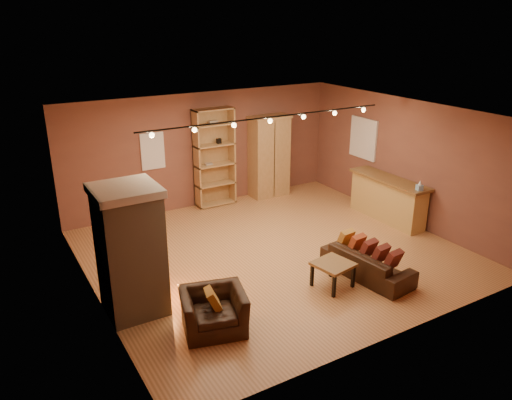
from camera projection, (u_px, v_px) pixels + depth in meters
floor at (274, 253)px, 10.07m from camera, size 7.00×7.00×0.00m
ceiling at (276, 115)px, 9.09m from camera, size 7.00×7.00×0.00m
back_wall at (204, 150)px, 12.20m from camera, size 7.00×0.02×2.80m
left_wall at (89, 224)px, 7.92m from camera, size 0.02×6.50×2.80m
right_wall at (406, 162)px, 11.24m from camera, size 0.02×6.50×2.80m
fireplace at (131, 251)px, 7.77m from camera, size 1.01×0.98×2.12m
back_window at (153, 151)px, 11.52m from camera, size 0.56×0.04×0.86m
bookcase at (213, 156)px, 12.25m from camera, size 0.99×0.39×2.43m
armoire at (269, 156)px, 12.92m from camera, size 1.04×0.60×2.12m
bar_counter at (387, 199)px, 11.53m from camera, size 0.57×2.11×1.01m
tissue_box at (420, 186)px, 10.56m from camera, size 0.14×0.14×0.22m
right_window at (363, 138)px, 12.27m from camera, size 0.05×0.90×1.00m
loveseat at (367, 258)px, 9.05m from camera, size 0.72×1.80×0.74m
armchair at (213, 305)px, 7.49m from camera, size 1.09×0.86×0.84m
coffee_table at (333, 266)px, 8.69m from camera, size 0.71×0.71×0.46m
track_rail at (270, 119)px, 9.29m from camera, size 5.20×0.09×0.13m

